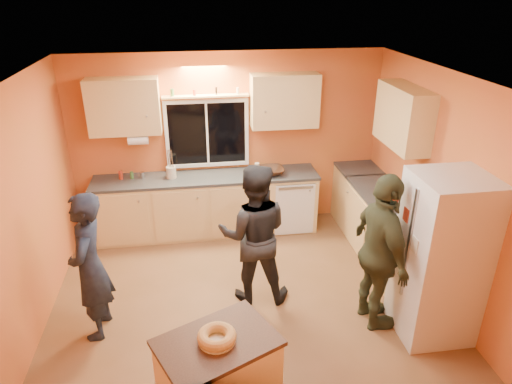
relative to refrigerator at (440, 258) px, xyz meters
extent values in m
plane|color=brown|center=(-1.89, 0.80, -0.90)|extent=(4.50, 4.50, 0.00)
cube|color=#D35D36|center=(-1.89, 2.80, 0.40)|extent=(4.50, 0.04, 2.60)
cube|color=#D35D36|center=(-1.89, -1.20, 0.40)|extent=(4.50, 0.04, 2.60)
cube|color=#D35D36|center=(-4.14, 0.80, 0.40)|extent=(0.04, 4.00, 2.60)
cube|color=#D35D36|center=(0.36, 0.80, 0.40)|extent=(0.04, 4.00, 2.60)
cube|color=white|center=(-1.89, 0.80, 1.70)|extent=(4.50, 4.00, 0.02)
cube|color=black|center=(-2.19, 2.79, 0.55)|extent=(1.10, 0.02, 0.90)
cube|color=white|center=(-2.19, 2.77, 0.55)|extent=(1.20, 0.04, 1.00)
cube|color=#E2BB76|center=(-3.29, 2.64, 1.02)|extent=(0.95, 0.33, 0.75)
cube|color=#E2BB76|center=(-1.09, 2.64, 1.02)|extent=(0.95, 0.33, 0.75)
cube|color=#E2BB76|center=(0.19, 1.60, 1.02)|extent=(0.33, 1.00, 0.75)
cylinder|color=silver|center=(-3.14, 2.52, 0.58)|extent=(0.27, 0.12, 0.12)
cube|color=#E2BB76|center=(-2.24, 2.50, -0.47)|extent=(3.20, 0.60, 0.86)
cube|color=#282B2D|center=(-2.24, 2.50, -0.02)|extent=(3.24, 0.62, 0.04)
cube|color=#E2BB76|center=(0.06, 2.50, -0.47)|extent=(0.60, 0.60, 0.86)
cube|color=#282B2D|center=(0.06, 2.50, -0.02)|extent=(0.62, 0.62, 0.04)
cube|color=#E2BB76|center=(0.06, 1.30, -0.47)|extent=(0.60, 1.80, 0.86)
cube|color=#282B2D|center=(0.06, 1.30, -0.02)|extent=(0.62, 1.84, 0.04)
cube|color=silver|center=(0.00, 0.00, 0.00)|extent=(0.72, 0.70, 1.80)
cube|color=#E2BB76|center=(-2.32, -0.82, -0.47)|extent=(1.04, 0.90, 0.86)
cube|color=black|center=(-2.32, -0.82, -0.03)|extent=(1.10, 0.95, 0.04)
torus|color=tan|center=(-2.32, -0.82, 0.03)|extent=(0.31, 0.31, 0.09)
imported|color=black|center=(-3.52, 0.50, -0.09)|extent=(0.42, 0.61, 1.63)
imported|color=black|center=(-1.79, 0.85, -0.05)|extent=(0.91, 0.76, 1.69)
imported|color=#343B25|center=(-0.55, 0.20, -0.02)|extent=(0.49, 1.06, 1.77)
imported|color=black|center=(-1.31, 2.45, 0.05)|extent=(0.40, 0.40, 0.09)
cylinder|color=beige|center=(-2.73, 2.52, 0.09)|extent=(0.14, 0.14, 0.17)
imported|color=gray|center=(0.05, 0.54, 0.16)|extent=(0.30, 0.26, 0.32)
cube|color=#B2321B|center=(0.04, 1.31, 0.04)|extent=(0.19, 0.17, 0.07)
camera|label=1|loc=(-2.43, -3.59, 2.55)|focal=32.00mm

